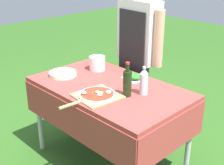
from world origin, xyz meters
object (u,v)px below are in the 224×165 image
object	(u,v)px
mixing_tub	(97,63)
plate_stack	(63,74)
oil_bottle	(127,83)
prep_table	(109,95)
herb_container	(134,76)
person_cook	(138,47)
water_bottle	(144,81)
pizza_on_peel	(96,95)

from	to	relation	value
mixing_tub	plate_stack	distance (m)	0.34
oil_bottle	mixing_tub	world-z (taller)	oil_bottle
prep_table	herb_container	xyz separation A→B (m)	(0.04, 0.25, 0.11)
prep_table	plate_stack	world-z (taller)	plate_stack
oil_bottle	plate_stack	world-z (taller)	oil_bottle
plate_stack	oil_bottle	bearing A→B (deg)	8.45
mixing_tub	plate_stack	bearing A→B (deg)	-107.66
person_cook	water_bottle	xyz separation A→B (m)	(0.50, -0.50, -0.07)
person_cook	mixing_tub	world-z (taller)	person_cook
herb_container	plate_stack	bearing A→B (deg)	-142.00
oil_bottle	mixing_tub	size ratio (longest dim) A/B	1.82
oil_bottle	herb_container	world-z (taller)	oil_bottle
pizza_on_peel	mixing_tub	world-z (taller)	mixing_tub
person_cook	mixing_tub	xyz separation A→B (m)	(-0.15, -0.39, -0.11)
person_cook	plate_stack	bearing A→B (deg)	74.43
pizza_on_peel	water_bottle	world-z (taller)	water_bottle
water_bottle	plate_stack	distance (m)	0.79
prep_table	mixing_tub	distance (m)	0.42
person_cook	oil_bottle	xyz separation A→B (m)	(0.43, -0.61, -0.07)
prep_table	oil_bottle	size ratio (longest dim) A/B	4.89
herb_container	mixing_tub	world-z (taller)	mixing_tub
pizza_on_peel	herb_container	bearing A→B (deg)	101.32
mixing_tub	person_cook	bearing A→B (deg)	68.69
plate_stack	mixing_tub	bearing A→B (deg)	72.34
herb_container	pizza_on_peel	bearing A→B (deg)	-84.56
herb_container	plate_stack	xyz separation A→B (m)	(-0.49, -0.39, -0.01)
mixing_tub	pizza_on_peel	bearing A→B (deg)	-42.56
prep_table	water_bottle	size ratio (longest dim) A/B	5.87
mixing_tub	oil_bottle	bearing A→B (deg)	-20.52
water_bottle	herb_container	distance (m)	0.32
oil_bottle	herb_container	bearing A→B (deg)	123.69
prep_table	person_cook	distance (m)	0.67
person_cook	oil_bottle	distance (m)	0.75
herb_container	water_bottle	bearing A→B (deg)	-33.86
prep_table	water_bottle	distance (m)	0.36
pizza_on_peel	herb_container	distance (m)	0.47
plate_stack	water_bottle	bearing A→B (deg)	15.90
mixing_tub	herb_container	bearing A→B (deg)	9.63
oil_bottle	water_bottle	xyz separation A→B (m)	(0.07, 0.11, -0.00)
prep_table	oil_bottle	distance (m)	0.30
herb_container	plate_stack	distance (m)	0.63
person_cook	plate_stack	distance (m)	0.77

